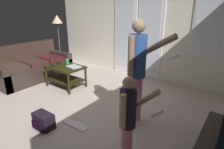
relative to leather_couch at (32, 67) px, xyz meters
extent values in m
cube|color=#B1A092|center=(2.05, -0.39, -0.30)|extent=(5.49, 4.65, 0.02)
cube|color=silver|center=(2.05, 1.90, 1.09)|extent=(5.49, 0.06, 2.77)
cube|color=white|center=(1.70, 1.86, 0.76)|extent=(0.68, 0.02, 2.15)
cube|color=silver|center=(1.70, 1.85, 0.81)|extent=(0.52, 0.01, 1.85)
cube|color=white|center=(2.43, 1.86, 0.76)|extent=(0.68, 0.02, 2.15)
cube|color=silver|center=(2.43, 1.85, 0.81)|extent=(0.52, 0.01, 1.85)
cube|color=white|center=(3.74, 1.86, 1.13)|extent=(0.65, 0.02, 1.27)
cube|color=silver|center=(3.74, 1.85, 1.13)|extent=(0.59, 0.01, 1.21)
cube|color=#322723|center=(0.05, 0.00, -0.09)|extent=(0.95, 1.89, 0.40)
cube|color=#38261F|center=(-0.34, 0.00, 0.35)|extent=(0.16, 1.89, 0.48)
cube|color=#322723|center=(0.05, 0.86, -0.01)|extent=(0.95, 0.16, 0.56)
cube|color=#3E2E23|center=(0.08, -0.52, 0.16)|extent=(0.71, 0.48, 0.09)
cube|color=#3B2320|center=(0.08, 0.00, 0.16)|extent=(0.71, 0.48, 0.09)
cube|color=#44151C|center=(0.08, 0.52, 0.16)|extent=(0.71, 0.48, 0.09)
cube|color=black|center=(1.17, 0.15, 0.19)|extent=(0.86, 0.58, 0.04)
cube|color=black|center=(1.17, 0.15, -0.11)|extent=(0.78, 0.50, 0.02)
cylinder|color=black|center=(0.77, -0.11, -0.06)|extent=(0.05, 0.05, 0.46)
cylinder|color=black|center=(1.56, -0.11, -0.06)|extent=(0.05, 0.05, 0.46)
cylinder|color=black|center=(0.77, 0.40, -0.06)|extent=(0.05, 0.05, 0.46)
cylinder|color=black|center=(1.56, 0.40, -0.06)|extent=(0.05, 0.05, 0.46)
cube|color=black|center=(4.43, -0.47, 0.12)|extent=(0.08, 0.35, 0.04)
cylinder|color=pink|center=(3.20, -0.25, 0.11)|extent=(0.11, 0.11, 0.79)
cylinder|color=pink|center=(3.20, -0.07, 0.11)|extent=(0.11, 0.11, 0.79)
cylinder|color=#2A4C91|center=(3.20, -0.16, 0.81)|extent=(0.26, 0.26, 0.62)
sphere|color=#927655|center=(3.20, -0.16, 1.24)|extent=(0.19, 0.19, 0.19)
cylinder|color=#927655|center=(3.19, -0.33, 0.85)|extent=(0.09, 0.09, 0.55)
cylinder|color=#927655|center=(3.44, 0.01, 0.98)|extent=(0.52, 0.11, 0.36)
cube|color=white|center=(3.68, 0.00, 0.84)|extent=(0.14, 0.04, 0.10)
cylinder|color=pink|center=(3.58, -1.05, -0.02)|extent=(0.08, 0.08, 0.55)
cylinder|color=pink|center=(3.56, -0.94, -0.02)|extent=(0.08, 0.08, 0.55)
cylinder|color=black|center=(3.57, -1.00, 0.47)|extent=(0.18, 0.18, 0.43)
sphere|color=tan|center=(3.57, -1.00, 0.77)|extent=(0.13, 0.13, 0.13)
cylinder|color=tan|center=(3.58, -1.11, 0.50)|extent=(0.06, 0.06, 0.38)
cylinder|color=tan|center=(3.69, -0.86, 0.56)|extent=(0.33, 0.10, 0.30)
cube|color=white|center=(3.83, -0.84, 0.43)|extent=(0.13, 0.06, 0.12)
cylinder|color=#282632|center=(-0.32, 1.20, -0.28)|extent=(0.26, 0.26, 0.02)
cylinder|color=brown|center=(-0.32, 1.20, 0.40)|extent=(0.03, 0.03, 1.37)
cone|color=#CCB482|center=(-0.32, 1.20, 1.16)|extent=(0.32, 0.32, 0.24)
cube|color=black|center=(2.15, -1.14, -0.17)|extent=(0.34, 0.19, 0.24)
cube|color=black|center=(2.15, -1.25, -0.20)|extent=(0.24, 0.04, 0.12)
cube|color=white|center=(2.51, -0.82, -0.28)|extent=(0.44, 0.14, 0.02)
cube|color=silver|center=(2.51, -0.82, -0.27)|extent=(0.40, 0.11, 0.00)
cube|color=#AABABA|center=(1.38, 0.22, 0.22)|extent=(0.33, 0.28, 0.02)
cylinder|color=#329045|center=(1.08, 0.29, 0.28)|extent=(0.08, 0.08, 0.12)
cube|color=black|center=(0.94, -0.02, 0.22)|extent=(0.18, 0.10, 0.02)
cube|color=black|center=(0.87, 0.20, 0.22)|extent=(0.18, 0.12, 0.02)
camera|label=1|loc=(4.45, -2.47, 1.47)|focal=29.55mm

